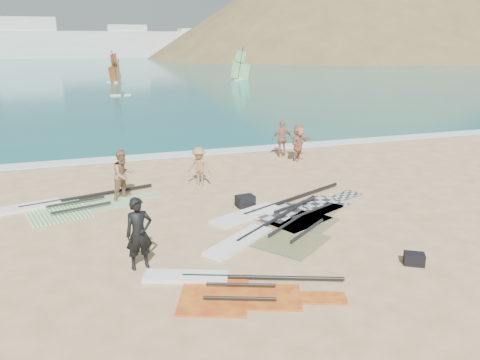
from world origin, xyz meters
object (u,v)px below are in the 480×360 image
object	(u,v)px
beachgoer_right	(298,142)
rig_grey	(284,210)
gear_bag_near	(245,201)
beachgoer_back	(282,139)
rig_orange	(275,232)
beachgoer_mid	(199,167)
gear_bag_far	(414,259)
person_wetsuit	(139,234)
rig_red	(224,287)
rig_green	(62,206)
beachgoer_left	(123,175)

from	to	relation	value
beachgoer_right	rig_grey	bearing A→B (deg)	-156.19
gear_bag_near	beachgoer_back	xyz separation A→B (m)	(4.17, 6.45, 0.70)
rig_orange	beachgoer_mid	distance (m)	5.67
rig_orange	gear_bag_near	size ratio (longest dim) A/B	9.15
gear_bag_far	person_wetsuit	world-z (taller)	person_wetsuit
rig_orange	gear_bag_near	bearing A→B (deg)	55.06
rig_red	rig_grey	bearing A→B (deg)	72.22
rig_grey	gear_bag_near	xyz separation A→B (m)	(-1.08, 0.93, 0.15)
gear_bag_far	beachgoer_mid	distance (m)	9.34
rig_green	gear_bag_far	bearing A→B (deg)	-54.52
rig_grey	rig_red	bearing A→B (deg)	-152.95
person_wetsuit	beachgoer_right	bearing A→B (deg)	36.95
rig_green	beachgoer_mid	size ratio (longest dim) A/B	3.86
beachgoer_mid	beachgoer_back	world-z (taller)	beachgoer_back
gear_bag_far	beachgoer_back	distance (m)	12.17
rig_green	beachgoer_right	world-z (taller)	beachgoer_right
gear_bag_far	rig_grey	bearing A→B (deg)	110.09
gear_bag_far	person_wetsuit	xyz separation A→B (m)	(-6.88, 2.08, 0.80)
rig_red	person_wetsuit	bearing A→B (deg)	155.91
rig_orange	beachgoer_back	bearing A→B (deg)	28.91
gear_bag_far	beachgoer_mid	size ratio (longest dim) A/B	0.33
beachgoer_left	gear_bag_far	bearing A→B (deg)	-82.34
gear_bag_near	gear_bag_far	xyz separation A→B (m)	(2.80, -5.63, -0.04)
rig_red	beachgoer_mid	xyz separation A→B (m)	(1.38, 8.16, 0.75)
beachgoer_mid	beachgoer_right	size ratio (longest dim) A/B	0.90
gear_bag_near	beachgoer_mid	distance (m)	3.11
rig_grey	beachgoer_left	size ratio (longest dim) A/B	3.38
rig_orange	beachgoer_right	bearing A→B (deg)	23.98
beachgoer_left	rig_orange	bearing A→B (deg)	-82.81
beachgoer_right	beachgoer_mid	bearing A→B (deg)	167.56
person_wetsuit	beachgoer_back	bearing A→B (deg)	41.30
rig_green	beachgoer_mid	xyz separation A→B (m)	(5.24, 1.00, 0.75)
beachgoer_left	beachgoer_right	bearing A→B (deg)	-12.19
rig_red	person_wetsuit	xyz separation A→B (m)	(-1.74, 1.72, 0.91)
person_wetsuit	rig_grey	bearing A→B (deg)	17.69
rig_grey	person_wetsuit	size ratio (longest dim) A/B	3.31
beachgoer_left	rig_grey	bearing A→B (deg)	-64.62
beachgoer_mid	rig_red	bearing A→B (deg)	-59.91
rig_grey	rig_green	distance (m)	7.82
person_wetsuit	gear_bag_far	bearing A→B (deg)	-25.99
gear_bag_near	person_wetsuit	size ratio (longest dim) A/B	0.33
rig_green	beachgoer_back	distance (m)	11.36
rig_grey	rig_orange	xyz separation A→B (m)	(-0.99, -1.68, -0.00)
beachgoer_mid	beachgoer_right	bearing A→B (deg)	64.58
rig_orange	rig_red	distance (m)	3.59
gear_bag_near	beachgoer_right	distance (m)	7.21
beachgoer_right	beachgoer_back	bearing A→B (deg)	77.70
rig_green	rig_orange	xyz separation A→B (m)	(6.30, -4.52, 0.00)
beachgoer_back	beachgoer_right	world-z (taller)	beachgoer_back
rig_green	beachgoer_right	xyz separation A→B (m)	(10.83, 3.59, 0.84)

